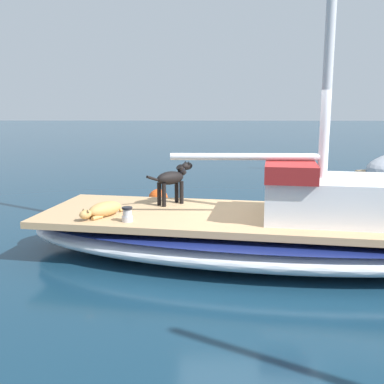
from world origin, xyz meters
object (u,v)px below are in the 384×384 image
(dog_black, at_px, (173,179))
(dog_tan, at_px, (103,210))
(mooring_buoy, at_px, (158,199))
(sailboat_main, at_px, (258,236))
(deck_winch, at_px, (127,215))

(dog_black, xyz_separation_m, dog_tan, (0.90, -0.98, -0.32))
(mooring_buoy, bearing_deg, sailboat_main, 29.29)
(mooring_buoy, bearing_deg, dog_black, 11.09)
(dog_black, relative_size, mooring_buoy, 1.73)
(sailboat_main, xyz_separation_m, mooring_buoy, (-3.27, -1.84, -0.12))
(dog_black, distance_m, mooring_buoy, 2.72)
(sailboat_main, height_order, dog_tan, dog_tan)
(sailboat_main, bearing_deg, mooring_buoy, -150.71)
(dog_black, bearing_deg, mooring_buoy, -168.91)
(sailboat_main, relative_size, dog_tan, 9.17)
(dog_tan, xyz_separation_m, deck_winch, (0.27, 0.41, -0.01))
(dog_tan, height_order, mooring_buoy, dog_tan)
(deck_winch, bearing_deg, dog_black, 154.00)
(sailboat_main, xyz_separation_m, dog_black, (-0.75, -1.34, 0.75))
(dog_tan, distance_m, deck_winch, 0.49)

